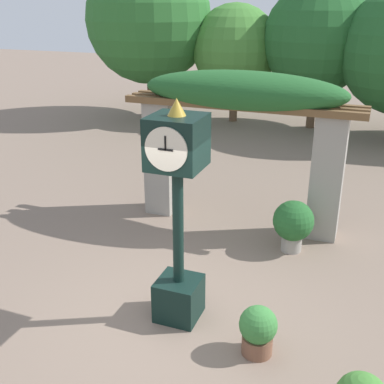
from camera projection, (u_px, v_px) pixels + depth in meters
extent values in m
plane|color=#7F6B5B|center=(172.00, 316.00, 6.66)|extent=(60.00, 60.00, 0.00)
cube|color=black|center=(179.00, 298.00, 6.56)|extent=(0.57, 0.57, 0.57)
cylinder|color=black|center=(178.00, 228.00, 6.16)|extent=(0.14, 0.14, 1.56)
cylinder|color=gold|center=(177.00, 169.00, 5.86)|extent=(0.23, 0.23, 0.04)
cube|color=black|center=(177.00, 142.00, 5.74)|extent=(0.64, 0.64, 0.64)
cylinder|color=beige|center=(166.00, 149.00, 5.45)|extent=(0.52, 0.02, 0.52)
cylinder|color=beige|center=(187.00, 135.00, 6.02)|extent=(0.52, 0.02, 0.52)
cube|color=black|center=(165.00, 150.00, 5.44)|extent=(0.18, 0.01, 0.02)
cube|color=black|center=(165.00, 143.00, 5.41)|extent=(0.02, 0.01, 0.16)
cone|color=gold|center=(177.00, 107.00, 5.58)|extent=(0.22, 0.22, 0.20)
cube|color=gray|center=(162.00, 158.00, 9.60)|extent=(0.54, 0.54, 2.27)
cube|color=gray|center=(327.00, 177.00, 8.53)|extent=(0.54, 0.54, 2.27)
cube|color=brown|center=(238.00, 107.00, 8.38)|extent=(4.36, 0.13, 0.12)
cube|color=brown|center=(242.00, 104.00, 8.62)|extent=(4.36, 0.13, 0.12)
cube|color=brown|center=(246.00, 101.00, 8.86)|extent=(4.36, 0.13, 0.12)
ellipsoid|color=#235B28|center=(242.00, 91.00, 8.53)|extent=(3.72, 1.14, 0.70)
cylinder|color=gray|center=(292.00, 242.00, 8.35)|extent=(0.35, 0.35, 0.30)
sphere|color=#235B28|center=(293.00, 221.00, 8.20)|extent=(0.70, 0.70, 0.70)
cylinder|color=brown|center=(257.00, 344.00, 5.92)|extent=(0.38, 0.38, 0.24)
sphere|color=#387A38|center=(258.00, 325.00, 5.81)|extent=(0.47, 0.47, 0.47)
cylinder|color=brown|center=(151.00, 91.00, 17.71)|extent=(0.28, 0.28, 1.87)
sphere|color=#2D6B2D|center=(149.00, 20.00, 16.79)|extent=(4.39, 4.39, 4.39)
cylinder|color=brown|center=(234.00, 100.00, 17.06)|extent=(0.28, 0.28, 1.48)
sphere|color=#427F33|center=(235.00, 48.00, 16.40)|extent=(2.96, 2.96, 2.96)
cylinder|color=brown|center=(312.00, 103.00, 16.15)|extent=(0.28, 0.28, 1.66)
sphere|color=#235B28|center=(318.00, 39.00, 15.38)|extent=(3.53, 3.53, 3.53)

